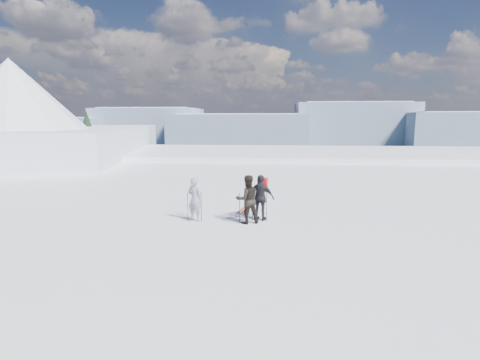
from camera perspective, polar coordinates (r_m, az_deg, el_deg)
The scene contains 9 objects.
lake_basin at distance 42.94m, azimuth 5.86°, elevation -4.85°, with size 820.00×820.00×71.62m.
far_mountain_range at distance 467.53m, azimuth 8.61°, elevation 7.96°, with size 770.00×110.00×53.00m.
near_ridge at distance 48.92m, azimuth -26.93°, elevation -0.47°, with size 31.37×35.68×25.62m.
skier_grey at distance 14.97m, azimuth -6.89°, elevation -2.92°, with size 0.64×0.42×1.76m, color gray.
skier_dark at distance 14.52m, azimuth 1.12°, elevation -2.96°, with size 0.92×0.72×1.90m, color black.
skier_pack at distance 14.95m, azimuth 3.19°, elevation -2.72°, with size 1.08×0.45×1.85m, color black.
backpack at distance 14.98m, azimuth 3.49°, elevation 1.95°, with size 0.39×0.22×0.54m, color red.
ski_poles at distance 14.75m, azimuth -0.81°, elevation -4.06°, with size 3.13×0.46×1.36m.
skis_loose at distance 17.05m, azimuth 0.76°, elevation -4.31°, with size 0.54×1.69×0.03m.
Camera 1 is at (-0.90, -11.61, 4.07)m, focal length 28.00 mm.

